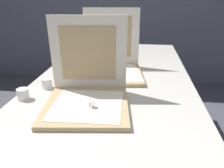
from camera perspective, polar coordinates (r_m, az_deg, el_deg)
table at (r=1.36m, az=0.02°, el=-1.50°), size 0.95×2.13×0.74m
pizza_box_front at (r=1.08m, az=-6.28°, el=-2.39°), size 0.43×0.43×0.40m
pizza_box_middle at (r=1.48m, az=-0.10°, el=4.73°), size 0.43×0.46×0.40m
cup_white_near_center at (r=1.31m, az=-16.04°, el=0.14°), size 0.06×0.06×0.06m
cup_white_far at (r=1.71m, az=-7.12°, el=6.01°), size 0.06×0.06×0.06m
cup_white_near_left at (r=1.22m, az=-21.50°, el=-2.37°), size 0.06×0.06×0.06m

